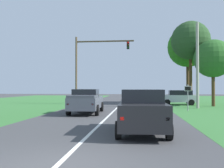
% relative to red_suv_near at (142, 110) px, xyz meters
% --- Properties ---
extents(ground_plane, '(120.00, 120.00, 0.00)m').
position_rel_red_suv_near_xyz_m(ground_plane, '(-2.28, 7.39, -1.03)').
color(ground_plane, '#424244').
extents(lane_centre_stripe, '(0.16, 43.18, 0.01)m').
position_rel_red_suv_near_xyz_m(lane_centre_stripe, '(-2.28, -3.61, -1.03)').
color(lane_centre_stripe, white).
rests_on(lane_centre_stripe, ground_plane).
extents(red_suv_near, '(2.31, 4.74, 1.95)m').
position_rel_red_suv_near_xyz_m(red_suv_near, '(0.00, 0.00, 0.00)').
color(red_suv_near, black).
rests_on(red_suv_near, ground_plane).
extents(pickup_truck_lead, '(2.52, 5.50, 1.91)m').
position_rel_red_suv_near_xyz_m(pickup_truck_lead, '(-4.24, 8.02, -0.05)').
color(pickup_truck_lead, '#4C515B').
rests_on(pickup_truck_lead, ground_plane).
extents(traffic_light, '(7.25, 0.40, 8.33)m').
position_rel_red_suv_near_xyz_m(traffic_light, '(-6.00, 18.87, 4.41)').
color(traffic_light, brown).
rests_on(traffic_light, ground_plane).
extents(keep_moving_sign, '(0.60, 0.09, 2.31)m').
position_rel_red_suv_near_xyz_m(keep_moving_sign, '(4.17, 10.97, 0.45)').
color(keep_moving_sign, gray).
rests_on(keep_moving_sign, ground_plane).
extents(oak_tree_right, '(4.16, 4.16, 7.31)m').
position_rel_red_suv_near_xyz_m(oak_tree_right, '(8.03, 16.88, 4.18)').
color(oak_tree_right, '#4C351E').
rests_on(oak_tree_right, ground_plane).
extents(crossing_suv_far, '(4.41, 2.18, 1.73)m').
position_rel_red_suv_near_xyz_m(crossing_suv_far, '(4.67, 19.02, -0.12)').
color(crossing_suv_far, silver).
rests_on(crossing_suv_far, ground_plane).
extents(utility_pole_right, '(0.28, 0.28, 8.49)m').
position_rel_red_suv_near_xyz_m(utility_pole_right, '(5.67, 13.90, 3.21)').
color(utility_pole_right, '#9E998E').
rests_on(utility_pole_right, ground_plane).
extents(extra_tree_1, '(5.12, 5.12, 9.83)m').
position_rel_red_suv_near_xyz_m(extra_tree_1, '(6.23, 21.60, 6.22)').
color(extra_tree_1, '#4C351E').
rests_on(extra_tree_1, ground_plane).
extents(extra_tree_2, '(4.60, 4.60, 9.97)m').
position_rel_red_suv_near_xyz_m(extra_tree_2, '(6.09, 19.15, 6.61)').
color(extra_tree_2, '#4C351E').
rests_on(extra_tree_2, ground_plane).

